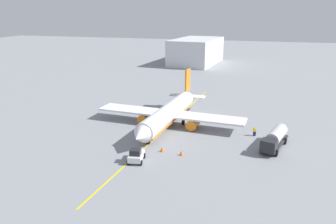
# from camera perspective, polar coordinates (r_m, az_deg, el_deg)

# --- Properties ---
(ground_plane) EXTENTS (400.00, 400.00, 0.00)m
(ground_plane) POSITION_cam_1_polar(r_m,az_deg,el_deg) (66.69, 0.00, -2.46)
(ground_plane) COLOR gray
(airplane) EXTENTS (31.28, 30.89, 9.51)m
(airplane) POSITION_cam_1_polar(r_m,az_deg,el_deg) (66.33, 0.16, -0.22)
(airplane) COLOR white
(airplane) RESTS_ON ground
(fuel_tanker) EXTENTS (9.96, 4.96, 3.15)m
(fuel_tanker) POSITION_cam_1_polar(r_m,az_deg,el_deg) (58.80, 18.07, -4.36)
(fuel_tanker) COLOR #2D2D33
(fuel_tanker) RESTS_ON ground
(pushback_tug) EXTENTS (3.88, 2.82, 2.20)m
(pushback_tug) POSITION_cam_1_polar(r_m,az_deg,el_deg) (51.50, -5.58, -7.53)
(pushback_tug) COLOR silver
(pushback_tug) RESTS_ON ground
(refueling_worker) EXTENTS (0.54, 0.62, 1.71)m
(refueling_worker) POSITION_cam_1_polar(r_m,az_deg,el_deg) (63.48, 14.82, -3.32)
(refueling_worker) COLOR navy
(refueling_worker) RESTS_ON ground
(safety_cone_nose) EXTENTS (0.66, 0.66, 0.74)m
(safety_cone_nose) POSITION_cam_1_polar(r_m,az_deg,el_deg) (54.94, -1.05, -6.52)
(safety_cone_nose) COLOR #F2590F
(safety_cone_nose) RESTS_ON ground
(safety_cone_wingtip) EXTENTS (0.67, 0.67, 0.74)m
(safety_cone_wingtip) POSITION_cam_1_polar(r_m,az_deg,el_deg) (53.61, 2.34, -7.16)
(safety_cone_wingtip) COLOR #F2590F
(safety_cone_wingtip) RESTS_ON ground
(distant_hangar) EXTENTS (32.37, 19.83, 10.73)m
(distant_hangar) POSITION_cam_1_polar(r_m,az_deg,el_deg) (145.88, 4.95, 10.49)
(distant_hangar) COLOR silver
(distant_hangar) RESTS_ON ground
(taxi_line_marking) EXTENTS (62.14, 4.72, 0.01)m
(taxi_line_marking) POSITION_cam_1_polar(r_m,az_deg,el_deg) (66.69, 0.00, -2.46)
(taxi_line_marking) COLOR yellow
(taxi_line_marking) RESTS_ON ground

